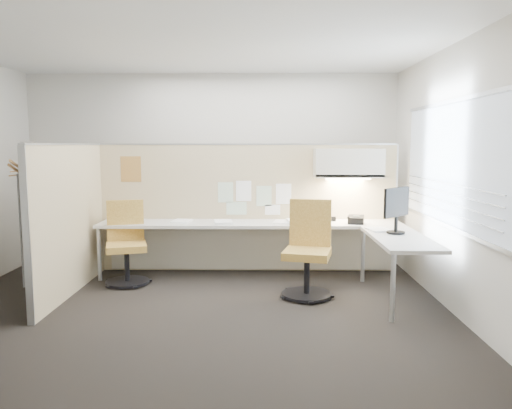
{
  "coord_description": "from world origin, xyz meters",
  "views": [
    {
      "loc": [
        0.75,
        -5.26,
        1.75
      ],
      "look_at": [
        0.68,
        0.8,
        1.02
      ],
      "focal_mm": 35.0,
      "sensor_mm": 36.0,
      "label": 1
    }
  ],
  "objects_px": {
    "monitor": "(397,207)",
    "phone": "(356,220)",
    "desk": "(276,234)",
    "chair_right": "(308,252)",
    "chair_left": "(126,246)"
  },
  "relations": [
    {
      "from": "phone",
      "to": "monitor",
      "type": "bearing_deg",
      "value": -51.82
    },
    {
      "from": "chair_right",
      "to": "monitor",
      "type": "distance_m",
      "value": 1.14
    },
    {
      "from": "chair_left",
      "to": "phone",
      "type": "relative_size",
      "value": 4.16
    },
    {
      "from": "monitor",
      "to": "phone",
      "type": "xyz_separation_m",
      "value": [
        -0.33,
        0.73,
        -0.26
      ]
    },
    {
      "from": "monitor",
      "to": "phone",
      "type": "height_order",
      "value": "monitor"
    },
    {
      "from": "desk",
      "to": "chair_right",
      "type": "distance_m",
      "value": 0.8
    },
    {
      "from": "chair_left",
      "to": "monitor",
      "type": "height_order",
      "value": "monitor"
    },
    {
      "from": "chair_right",
      "to": "monitor",
      "type": "xyz_separation_m",
      "value": [
        1.01,
        0.02,
        0.53
      ]
    },
    {
      "from": "chair_right",
      "to": "phone",
      "type": "height_order",
      "value": "chair_right"
    },
    {
      "from": "desk",
      "to": "monitor",
      "type": "distance_m",
      "value": 1.59
    },
    {
      "from": "desk",
      "to": "chair_right",
      "type": "height_order",
      "value": "chair_right"
    },
    {
      "from": "desk",
      "to": "monitor",
      "type": "relative_size",
      "value": 7.54
    },
    {
      "from": "chair_left",
      "to": "chair_right",
      "type": "relative_size",
      "value": 0.94
    },
    {
      "from": "desk",
      "to": "chair_right",
      "type": "bearing_deg",
      "value": -63.13
    },
    {
      "from": "monitor",
      "to": "phone",
      "type": "relative_size",
      "value": 2.14
    }
  ]
}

